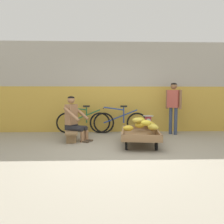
{
  "coord_description": "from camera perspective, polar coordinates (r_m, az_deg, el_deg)",
  "views": [
    {
      "loc": [
        -0.31,
        -4.17,
        1.14
      ],
      "look_at": [
        -0.14,
        1.0,
        0.75
      ],
      "focal_mm": 33.76,
      "sensor_mm": 36.0,
      "label": 1
    }
  ],
  "objects": [
    {
      "name": "banana_cart",
      "position": [
        5.02,
        7.56,
        -6.06
      ],
      "size": [
        0.99,
        1.52,
        0.36
      ],
      "color": "#8E6B47",
      "rests_on": "ground"
    },
    {
      "name": "bicycle_far_left",
      "position": [
        6.45,
        2.25,
        -2.69
      ],
      "size": [
        1.66,
        0.48,
        0.86
      ],
      "color": "black",
      "rests_on": "ground"
    },
    {
      "name": "customer_adult",
      "position": [
        6.51,
        16.32,
        2.49
      ],
      "size": [
        0.38,
        0.36,
        1.53
      ],
      "color": "#38425B",
      "rests_on": "ground"
    },
    {
      "name": "vendor_seated",
      "position": [
        5.49,
        -10.21,
        -1.74
      ],
      "size": [
        0.74,
        0.64,
        1.14
      ],
      "color": "#9E704C",
      "rests_on": "ground"
    },
    {
      "name": "ground_plane",
      "position": [
        4.33,
        2.28,
        -10.96
      ],
      "size": [
        80.0,
        80.0,
        0.0
      ],
      "primitive_type": "plane",
      "color": "gray"
    },
    {
      "name": "bicycle_near_left",
      "position": [
        6.53,
        -7.8,
        -2.65
      ],
      "size": [
        1.66,
        0.48,
        0.86
      ],
      "color": "black",
      "rests_on": "ground"
    },
    {
      "name": "low_bench",
      "position": [
        5.6,
        -10.88,
        -5.44
      ],
      "size": [
        0.45,
        1.13,
        0.27
      ],
      "color": "olive",
      "rests_on": "ground"
    },
    {
      "name": "weighing_scale",
      "position": [
        6.02,
        9.75,
        -2.29
      ],
      "size": [
        0.3,
        0.3,
        0.29
      ],
      "color": "#28282D",
      "rests_on": "plastic_crate"
    },
    {
      "name": "back_wall",
      "position": [
        6.84,
        0.68,
        6.65
      ],
      "size": [
        16.0,
        0.3,
        2.83
      ],
      "color": "gold",
      "rests_on": "ground"
    },
    {
      "name": "banana_pile",
      "position": [
        5.12,
        8.67,
        -3.29
      ],
      "size": [
        0.9,
        1.03,
        0.26
      ],
      "color": "gold",
      "rests_on": "banana_cart"
    },
    {
      "name": "plastic_crate",
      "position": [
        6.07,
        9.71,
        -5.13
      ],
      "size": [
        0.36,
        0.28,
        0.3
      ],
      "color": "#19847F",
      "rests_on": "ground"
    }
  ]
}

